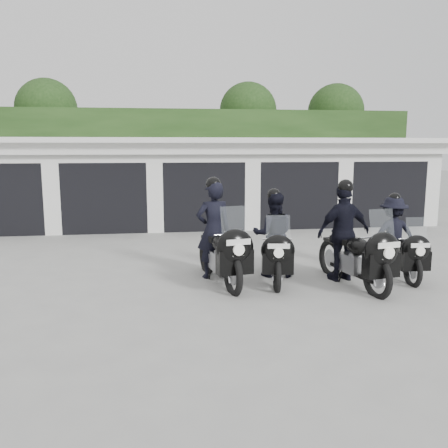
{
  "coord_description": "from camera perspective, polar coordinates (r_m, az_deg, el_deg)",
  "views": [
    {
      "loc": [
        -1.44,
        -9.44,
        2.71
      ],
      "look_at": [
        -0.06,
        0.5,
        1.05
      ],
      "focal_mm": 38.0,
      "sensor_mm": 36.0,
      "label": 1
    }
  ],
  "objects": [
    {
      "name": "police_bike_a",
      "position": [
        9.44,
        -0.63,
        -1.95
      ],
      "size": [
        1.04,
        2.45,
        2.15
      ],
      "rotation": [
        0.0,
        0.0,
        0.2
      ],
      "color": "black",
      "rests_on": "ground"
    },
    {
      "name": "police_bike_c",
      "position": [
        9.68,
        14.82,
        -1.72
      ],
      "size": [
        1.25,
        2.41,
        2.12
      ],
      "rotation": [
        0.0,
        0.0,
        0.19
      ],
      "color": "black",
      "rests_on": "ground"
    },
    {
      "name": "police_bike_d",
      "position": [
        10.62,
        19.94,
        -1.76
      ],
      "size": [
        1.09,
        2.05,
        1.79
      ],
      "rotation": [
        0.0,
        0.0,
        -0.04
      ],
      "color": "black",
      "rests_on": "ground"
    },
    {
      "name": "police_bike_b",
      "position": [
        9.75,
        6.01,
        -1.94
      ],
      "size": [
        0.99,
        2.18,
        1.9
      ],
      "rotation": [
        0.0,
        0.0,
        -0.16
      ],
      "color": "black",
      "rests_on": "ground"
    },
    {
      "name": "garage_block",
      "position": [
        17.6,
        -3.2,
        5.18
      ],
      "size": [
        16.4,
        6.8,
        2.96
      ],
      "color": "silver",
      "rests_on": "ground"
    },
    {
      "name": "background_vegetation",
      "position": [
        22.43,
        -3.31,
        9.52
      ],
      "size": [
        20.0,
        3.9,
        5.8
      ],
      "color": "#1A3412",
      "rests_on": "ground"
    },
    {
      "name": "ground",
      "position": [
        9.92,
        0.75,
        -6.46
      ],
      "size": [
        80.0,
        80.0,
        0.0
      ],
      "primitive_type": "plane",
      "color": "gray",
      "rests_on": "ground"
    }
  ]
}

